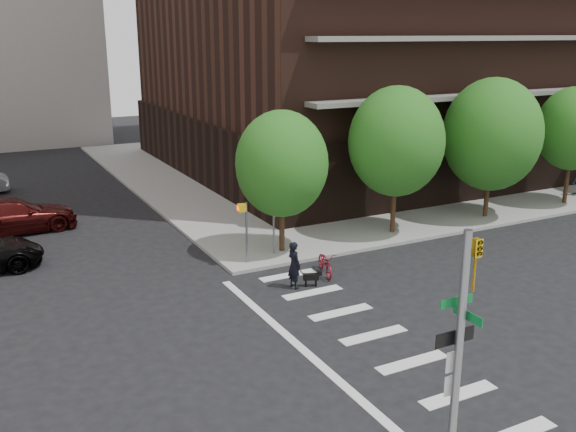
{
  "coord_description": "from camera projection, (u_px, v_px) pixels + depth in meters",
  "views": [
    {
      "loc": [
        -8.17,
        -15.46,
        9.44
      ],
      "look_at": [
        3.0,
        6.0,
        2.5
      ],
      "focal_mm": 40.0,
      "sensor_mm": 36.0,
      "label": 1
    }
  ],
  "objects": [
    {
      "name": "ground",
      "position": [
        292.0,
        356.0,
        19.42
      ],
      "size": [
        120.0,
        120.0,
        0.0
      ],
      "primitive_type": "plane",
      "color": "black",
      "rests_on": "ground"
    },
    {
      "name": "sidewalk_ne",
      "position": [
        386.0,
        161.0,
        48.53
      ],
      "size": [
        39.0,
        33.0,
        0.15
      ],
      "primitive_type": "cube",
      "color": "gray",
      "rests_on": "ground"
    },
    {
      "name": "crosswalk",
      "position": [
        353.0,
        340.0,
        20.39
      ],
      "size": [
        3.85,
        13.0,
        0.01
      ],
      "color": "silver",
      "rests_on": "ground"
    },
    {
      "name": "tree_a",
      "position": [
        282.0,
        164.0,
        27.32
      ],
      "size": [
        4.0,
        4.0,
        5.9
      ],
      "color": "#301E11",
      "rests_on": "sidewalk_ne"
    },
    {
      "name": "tree_b",
      "position": [
        396.0,
        142.0,
        29.85
      ],
      "size": [
        4.5,
        4.5,
        6.65
      ],
      "color": "#301E11",
      "rests_on": "sidewalk_ne"
    },
    {
      "name": "tree_c",
      "position": [
        492.0,
        135.0,
        32.54
      ],
      "size": [
        5.0,
        5.0,
        6.8
      ],
      "color": "#301E11",
      "rests_on": "sidewalk_ne"
    },
    {
      "name": "tree_d",
      "position": [
        573.0,
        129.0,
        35.23
      ],
      "size": [
        4.0,
        4.0,
        6.2
      ],
      "color": "#301E11",
      "rests_on": "sidewalk_ne"
    },
    {
      "name": "traffic_signal",
      "position": [
        455.0,
        404.0,
        12.07
      ],
      "size": [
        0.9,
        0.75,
        6.0
      ],
      "color": "slate",
      "rests_on": "sidewalk_s"
    },
    {
      "name": "pedestrian_signal",
      "position": [
        252.0,
        222.0,
        26.69
      ],
      "size": [
        2.18,
        0.67,
        2.6
      ],
      "color": "slate",
      "rests_on": "sidewalk_ne"
    },
    {
      "name": "parked_car_maroon",
      "position": [
        13.0,
        216.0,
        31.13
      ],
      "size": [
        2.96,
        6.15,
        1.73
      ],
      "primitive_type": "imported",
      "rotation": [
        0.0,
        0.0,
        1.66
      ],
      "color": "#3F0E0C",
      "rests_on": "ground"
    },
    {
      "name": "scooter",
      "position": [
        325.0,
        263.0,
        25.87
      ],
      "size": [
        1.14,
        1.99,
        0.99
      ],
      "primitive_type": "imported",
      "rotation": [
        0.0,
        0.0,
        -0.27
      ],
      "color": "maroon",
      "rests_on": "ground"
    },
    {
      "name": "dog_walker",
      "position": [
        294.0,
        265.0,
        24.39
      ],
      "size": [
        0.72,
        0.52,
        1.85
      ],
      "primitive_type": "imported",
      "rotation": [
        0.0,
        0.0,
        1.69
      ],
      "color": "black",
      "rests_on": "ground"
    },
    {
      "name": "dog",
      "position": [
        312.0,
        277.0,
        24.68
      ],
      "size": [
        0.73,
        0.44,
        0.62
      ],
      "rotation": [
        0.0,
        0.0,
        -0.4
      ],
      "color": "black",
      "rests_on": "ground"
    }
  ]
}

